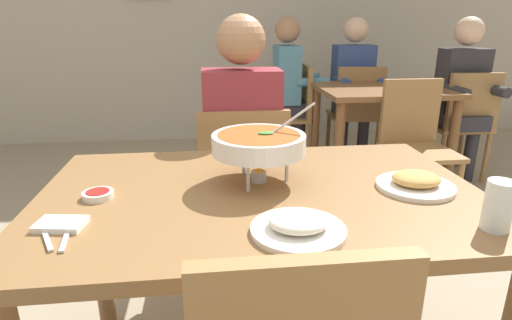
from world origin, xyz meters
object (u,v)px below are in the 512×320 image
object	(u,v)px
diner_main	(241,136)
patron_bg_right	(463,90)
patron_bg_middle	(291,83)
rice_plate	(298,226)
chair_diner_main	(242,184)
appetizer_plate	(416,182)
dining_table_far	(381,105)
chair_bg_left	(356,109)
chair_bg_corner	(415,138)
chair_bg_middle	(294,109)
patron_bg_left	(354,82)
drink_glass	(498,208)
curry_bowl	(260,144)
chair_bg_right	(463,120)
sauce_dish	(98,195)
dining_table_main	(261,222)

from	to	relation	value
diner_main	patron_bg_right	size ratio (longest dim) A/B	1.00
diner_main	patron_bg_middle	distance (m)	1.87
rice_plate	chair_diner_main	bearing A→B (deg)	93.12
appetizer_plate	dining_table_far	xyz separation A→B (m)	(0.74, 2.00, -0.16)
chair_bg_left	chair_diner_main	bearing A→B (deg)	-125.03
chair_diner_main	appetizer_plate	size ratio (longest dim) A/B	3.75
appetizer_plate	chair_bg_corner	distance (m)	1.69
chair_bg_middle	patron_bg_left	size ratio (longest dim) A/B	0.69
drink_glass	patron_bg_left	xyz separation A→B (m)	(0.63, 2.85, -0.09)
curry_bowl	rice_plate	xyz separation A→B (m)	(0.05, -0.36, -0.11)
chair_bg_middle	chair_bg_right	size ratio (longest dim) A/B	1.00
sauce_dish	patron_bg_middle	distance (m)	2.76
chair_bg_left	patron_bg_left	world-z (taller)	patron_bg_left
dining_table_main	chair_bg_corner	size ratio (longest dim) A/B	1.52
diner_main	sauce_dish	size ratio (longest dim) A/B	14.56
rice_plate	sauce_dish	distance (m)	0.61
drink_glass	chair_bg_left	bearing A→B (deg)	76.96
chair_bg_left	chair_bg_middle	distance (m)	0.57
chair_bg_middle	curry_bowl	bearing A→B (deg)	-104.49
diner_main	chair_bg_left	size ratio (longest dim) A/B	1.46
sauce_dish	patron_bg_left	distance (m)	3.03
rice_plate	patron_bg_left	world-z (taller)	patron_bg_left
sauce_dish	patron_bg_left	bearing A→B (deg)	56.53
appetizer_plate	chair_diner_main	bearing A→B (deg)	122.16
drink_glass	patron_bg_right	distance (m)	2.62
appetizer_plate	dining_table_far	bearing A→B (deg)	69.76
diner_main	chair_bg_left	distance (m)	2.06
chair_diner_main	diner_main	bearing A→B (deg)	90.00
chair_bg_corner	patron_bg_middle	distance (m)	1.30
chair_diner_main	rice_plate	distance (m)	1.05
appetizer_plate	dining_table_main	bearing A→B (deg)	175.25
rice_plate	chair_bg_corner	bearing A→B (deg)	55.03
drink_glass	diner_main	bearing A→B (deg)	117.18
dining_table_far	chair_bg_corner	world-z (taller)	chair_bg_corner
chair_bg_middle	chair_bg_corner	xyz separation A→B (m)	(0.62, -1.07, 0.00)
dining_table_main	rice_plate	size ratio (longest dim) A/B	5.69
curry_bowl	patron_bg_middle	bearing A→B (deg)	76.46
patron_bg_middle	dining_table_main	bearing A→B (deg)	-103.22
dining_table_far	chair_bg_right	distance (m)	0.70
chair_diner_main	chair_bg_middle	world-z (taller)	same
drink_glass	dining_table_far	world-z (taller)	drink_glass
chair_bg_corner	patron_bg_middle	size ratio (longest dim) A/B	0.69
drink_glass	patron_bg_middle	world-z (taller)	patron_bg_middle
curry_bowl	patron_bg_right	world-z (taller)	patron_bg_right
diner_main	chair_bg_middle	size ratio (longest dim) A/B	1.46
patron_bg_middle	patron_bg_left	bearing A→B (deg)	-0.67
dining_table_main	chair_diner_main	xyz separation A→B (m)	(-0.00, 0.73, -0.16)
curry_bowl	chair_bg_right	distance (m)	2.67
patron_bg_left	chair_diner_main	bearing A→B (deg)	-123.28
patron_bg_left	chair_bg_left	bearing A→B (deg)	-85.02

